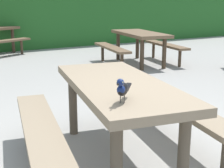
% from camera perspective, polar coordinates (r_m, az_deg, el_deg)
% --- Properties ---
extents(ground_plane, '(60.00, 60.00, 0.00)m').
position_cam_1_polar(ground_plane, '(2.98, 5.17, -14.19)').
color(ground_plane, gray).
extents(picnic_table_foreground, '(1.97, 2.00, 0.74)m').
position_cam_1_polar(picnic_table_foreground, '(2.89, 1.06, -3.10)').
color(picnic_table_foreground, '#84725B').
rests_on(picnic_table_foreground, ground).
extents(bird_grackle, '(0.23, 0.21, 0.18)m').
position_cam_1_polar(bird_grackle, '(2.22, 1.85, -0.83)').
color(bird_grackle, black).
rests_on(bird_grackle, picnic_table_foreground).
extents(picnic_table_far_centre, '(1.95, 1.97, 0.74)m').
position_cam_1_polar(picnic_table_far_centre, '(7.56, 4.94, 7.77)').
color(picnic_table_far_centre, brown).
rests_on(picnic_table_far_centre, ground).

